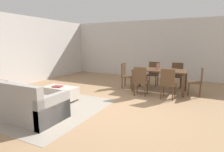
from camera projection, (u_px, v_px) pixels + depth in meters
name	position (u px, v px, depth m)	size (l,w,h in m)	color
ground_plane	(112.00, 112.00, 4.45)	(10.80, 10.80, 0.00)	#9E7A56
wall_back	(159.00, 49.00, 8.61)	(9.00, 0.12, 2.70)	beige
wall_left	(7.00, 51.00, 6.63)	(0.12, 11.00, 2.70)	beige
area_rug	(43.00, 107.00, 4.80)	(3.00, 2.80, 0.01)	gray
couch	(17.00, 104.00, 4.16)	(2.23, 0.89, 0.86)	gray
ottoman_table	(60.00, 93.00, 5.31)	(0.98, 0.51, 0.40)	#B7AD9E
dining_table	(160.00, 72.00, 6.24)	(1.75, 0.89, 0.76)	#513823
dining_chair_near_left	(141.00, 80.00, 5.72)	(0.42, 0.42, 0.92)	#513823
dining_chair_near_right	(168.00, 82.00, 5.35)	(0.42, 0.42, 0.92)	#513823
dining_chair_far_left	(153.00, 72.00, 7.13)	(0.40, 0.40, 0.92)	#513823
dining_chair_far_right	(177.00, 74.00, 6.81)	(0.40, 0.40, 0.92)	#513823
dining_chair_head_east	(198.00, 80.00, 5.72)	(0.41, 0.41, 0.92)	#513823
dining_chair_head_west	(126.00, 74.00, 6.81)	(0.42, 0.42, 0.92)	#513823
vase_centerpiece	(158.00, 67.00, 6.19)	(0.08, 0.08, 0.20)	#B26659
book_on_ottoman	(58.00, 86.00, 5.26)	(0.26, 0.20, 0.03)	maroon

